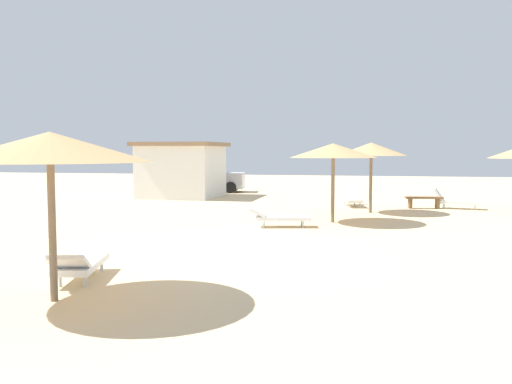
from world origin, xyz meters
TOP-DOWN VIEW (x-y plane):
  - ground_plane at (0.00, 0.00)m, footprint 80.00×80.00m
  - parasol_1 at (3.20, 9.08)m, footprint 2.67×2.67m
  - parasol_2 at (-1.67, -4.51)m, footprint 3.14×3.14m
  - parasol_3 at (1.98, 5.94)m, footprint 2.87×2.87m
  - lounger_1 at (2.40, 11.44)m, footprint 1.01×1.94m
  - lounger_2 at (-1.98, -3.19)m, footprint 1.11×2.01m
  - lounger_3 at (0.41, 4.48)m, footprint 2.00×1.02m
  - lounger_4 at (6.62, 11.24)m, footprint 1.93×0.96m
  - bench_0 at (5.35, 11.09)m, footprint 1.54×0.58m
  - parked_car at (-6.00, 17.91)m, footprint 4.19×2.40m
  - beach_cabana at (-6.32, 14.34)m, footprint 4.05×4.25m

SIDE VIEW (x-z plane):
  - ground_plane at x=0.00m, z-range 0.00..0.00m
  - lounger_3 at x=0.41m, z-range 0.00..0.62m
  - lounger_2 at x=-1.98m, z-range -0.01..0.63m
  - lounger_1 at x=2.40m, z-range -0.07..0.72m
  - lounger_4 at x=6.62m, z-range -0.08..0.73m
  - bench_0 at x=5.35m, z-range 0.10..0.59m
  - parked_car at x=-6.00m, z-range -0.04..1.68m
  - beach_cabana at x=-6.32m, z-range 0.02..2.83m
  - parasol_3 at x=1.98m, z-range 1.06..3.68m
  - parasol_1 at x=3.20m, z-range 1.08..3.77m
  - parasol_2 at x=-1.67m, z-range 1.09..3.77m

